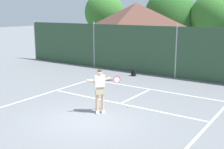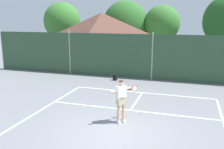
% 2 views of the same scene
% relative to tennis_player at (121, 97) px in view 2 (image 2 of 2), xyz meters
% --- Properties ---
extents(ground_plane, '(120.00, 120.00, 0.00)m').
position_rel_tennis_player_xyz_m(ground_plane, '(0.04, -0.97, -1.11)').
color(ground_plane, slate).
extents(court_markings, '(8.30, 11.10, 0.01)m').
position_rel_tennis_player_xyz_m(court_markings, '(0.04, -0.32, -1.11)').
color(court_markings, white).
rests_on(court_markings, ground).
extents(chainlink_fence, '(26.09, 0.09, 3.38)m').
position_rel_tennis_player_xyz_m(chainlink_fence, '(0.04, 8.03, 0.51)').
color(chainlink_fence, '#2D4C33').
rests_on(chainlink_fence, ground).
extents(clubhouse_building, '(6.68, 4.84, 4.84)m').
position_rel_tennis_player_xyz_m(clubhouse_building, '(-5.41, 12.49, 1.40)').
color(clubhouse_building, beige).
rests_on(clubhouse_building, ground).
extents(treeline_backdrop, '(25.84, 4.63, 6.66)m').
position_rel_tennis_player_xyz_m(treeline_backdrop, '(-0.69, 17.09, 2.74)').
color(treeline_backdrop, brown).
rests_on(treeline_backdrop, ground).
extents(tennis_player, '(0.94, 1.16, 1.85)m').
position_rel_tennis_player_xyz_m(tennis_player, '(0.00, 0.00, 0.00)').
color(tennis_player, silver).
rests_on(tennis_player, ground).
extents(tennis_ball, '(0.07, 0.07, 0.07)m').
position_rel_tennis_player_xyz_m(tennis_ball, '(0.61, 1.25, -1.08)').
color(tennis_ball, '#CCE033').
rests_on(tennis_ball, ground).
extents(backpack_black, '(0.32, 0.30, 0.46)m').
position_rel_tennis_player_xyz_m(backpack_black, '(-2.38, 6.95, -0.92)').
color(backpack_black, black).
rests_on(backpack_black, ground).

